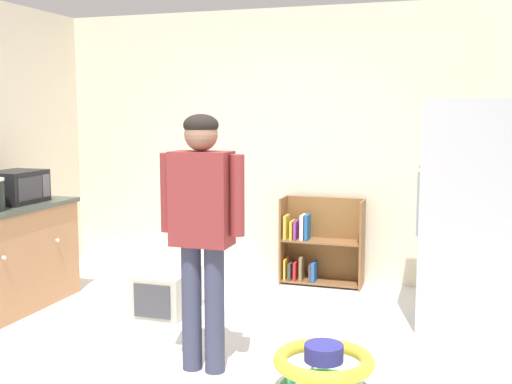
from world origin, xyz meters
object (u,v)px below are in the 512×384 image
Objects in this scene: standing_person at (202,218)px; microwave at (16,187)px; bookshelf at (317,247)px; baby_walker at (324,371)px; red_cup at (31,191)px; pet_carrier at (167,292)px; refrigerator at (467,215)px.

standing_person reaches higher than microwave.
standing_person is at bearing -96.60° from bookshelf.
bookshelf is at bearing 31.45° from microwave.
baby_walker is 3.47m from red_cup.
standing_person is at bearing -53.28° from pet_carrier.
refrigerator reaches higher than pet_carrier.
refrigerator is 3.89m from red_cup.
pet_carrier is at bearing -9.56° from red_cup.
baby_walker is 1.94m from pet_carrier.
refrigerator is at bearing 10.49° from pet_carrier.
pet_carrier is 1.60m from microwave.
baby_walker is 1.26× the size of microwave.
baby_walker is at bearing -18.56° from microwave.
standing_person is 3.03× the size of pet_carrier.
microwave is at bearing -148.55° from bookshelf.
microwave reaches higher than baby_walker.
baby_walker is at bearing -117.04° from refrigerator.
bookshelf is 1.77× the size of microwave.
microwave is 0.45m from red_cup.
bookshelf is at bearing 51.81° from pet_carrier.
pet_carrier is 5.81× the size of red_cup.
standing_person is 2.25m from microwave.
red_cup is (-1.51, 0.25, 0.77)m from pet_carrier.
pet_carrier reaches higher than baby_walker.
standing_person is at bearing -29.05° from red_cup.
bookshelf is 1.64m from pet_carrier.
refrigerator is 2.09× the size of bookshelf.
bookshelf reaches higher than pet_carrier.
refrigerator is 2.18m from standing_person.
microwave is (-2.35, -1.44, 0.67)m from bookshelf.
baby_walker is 1.09× the size of pet_carrier.
standing_person reaches higher than red_cup.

